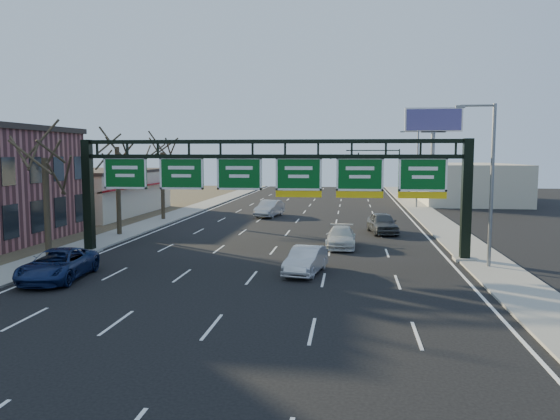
# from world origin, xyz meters

# --- Properties ---
(ground) EXTENTS (160.00, 160.00, 0.00)m
(ground) POSITION_xyz_m (0.00, 0.00, 0.00)
(ground) COLOR black
(ground) RESTS_ON ground
(sidewalk_left) EXTENTS (3.00, 120.00, 0.12)m
(sidewalk_left) POSITION_xyz_m (-12.80, 20.00, 0.06)
(sidewalk_left) COLOR gray
(sidewalk_left) RESTS_ON ground
(sidewalk_right) EXTENTS (3.00, 120.00, 0.12)m
(sidewalk_right) POSITION_xyz_m (12.80, 20.00, 0.06)
(sidewalk_right) COLOR gray
(sidewalk_right) RESTS_ON ground
(dirt_strip_left) EXTENTS (21.00, 120.00, 0.06)m
(dirt_strip_left) POSITION_xyz_m (-25.00, 20.00, 0.03)
(dirt_strip_left) COLOR #473D2B
(dirt_strip_left) RESTS_ON ground
(lane_markings) EXTENTS (21.60, 120.00, 0.01)m
(lane_markings) POSITION_xyz_m (0.00, 20.00, 0.01)
(lane_markings) COLOR white
(lane_markings) RESTS_ON ground
(sign_gantry) EXTENTS (24.60, 1.20, 7.20)m
(sign_gantry) POSITION_xyz_m (0.16, 8.00, 4.63)
(sign_gantry) COLOR black
(sign_gantry) RESTS_ON ground
(cream_strip) EXTENTS (10.90, 18.40, 4.70)m
(cream_strip) POSITION_xyz_m (-21.48, 29.00, 2.36)
(cream_strip) COLOR #B9B299
(cream_strip) RESTS_ON ground
(building_right_distant) EXTENTS (12.00, 20.00, 5.00)m
(building_right_distant) POSITION_xyz_m (20.00, 50.00, 2.50)
(building_right_distant) COLOR #B9B299
(building_right_distant) RESTS_ON ground
(tree_gantry) EXTENTS (3.60, 3.60, 8.48)m
(tree_gantry) POSITION_xyz_m (-12.80, 5.00, 7.11)
(tree_gantry) COLOR #32291B
(tree_gantry) RESTS_ON sidewalk_left
(tree_mid) EXTENTS (3.60, 3.60, 9.24)m
(tree_mid) POSITION_xyz_m (-12.80, 15.00, 7.85)
(tree_mid) COLOR #32291B
(tree_mid) RESTS_ON sidewalk_left
(tree_far) EXTENTS (3.60, 3.60, 8.86)m
(tree_far) POSITION_xyz_m (-12.80, 25.00, 7.48)
(tree_far) COLOR #32291B
(tree_far) RESTS_ON sidewalk_left
(streetlight_near) EXTENTS (2.15, 0.22, 9.00)m
(streetlight_near) POSITION_xyz_m (12.47, 6.00, 5.08)
(streetlight_near) COLOR slate
(streetlight_near) RESTS_ON sidewalk_right
(streetlight_far) EXTENTS (2.15, 0.22, 9.00)m
(streetlight_far) POSITION_xyz_m (12.47, 40.00, 5.08)
(streetlight_far) COLOR slate
(streetlight_far) RESTS_ON sidewalk_right
(billboard_right) EXTENTS (7.00, 0.50, 12.00)m
(billboard_right) POSITION_xyz_m (15.00, 44.98, 9.06)
(billboard_right) COLOR slate
(billboard_right) RESTS_ON ground
(traffic_signal_mast) EXTENTS (10.16, 0.54, 7.00)m
(traffic_signal_mast) POSITION_xyz_m (5.69, 55.00, 5.50)
(traffic_signal_mast) COLOR black
(traffic_signal_mast) RESTS_ON ground
(car_blue_suv) EXTENTS (3.04, 5.68, 1.52)m
(car_blue_suv) POSITION_xyz_m (-9.57, 0.33, 0.76)
(car_blue_suv) COLOR #122251
(car_blue_suv) RESTS_ON ground
(car_silver_sedan) EXTENTS (2.22, 4.46, 1.41)m
(car_silver_sedan) POSITION_xyz_m (2.67, 3.39, 0.70)
(car_silver_sedan) COLOR #B1B1B6
(car_silver_sedan) RESTS_ON ground
(car_white_wagon) EXTENTS (1.98, 4.78, 1.38)m
(car_white_wagon) POSITION_xyz_m (4.35, 11.77, 0.69)
(car_white_wagon) COLOR silver
(car_white_wagon) RESTS_ON ground
(car_grey_far) EXTENTS (2.64, 5.08, 1.65)m
(car_grey_far) POSITION_xyz_m (7.50, 18.82, 0.83)
(car_grey_far) COLOR #414346
(car_grey_far) RESTS_ON ground
(car_silver_distant) EXTENTS (2.60, 5.21, 1.64)m
(car_silver_distant) POSITION_xyz_m (-3.14, 29.17, 0.82)
(car_silver_distant) COLOR #A6A6AB
(car_silver_distant) RESTS_ON ground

